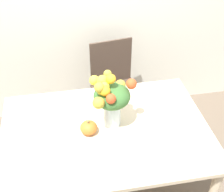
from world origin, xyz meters
The scene contains 4 objects.
dining_table centered at (0.00, 0.00, 0.67)m, with size 1.39×0.96×0.77m.
flower_vase centered at (0.05, 0.05, 0.99)m, with size 0.29×0.28×0.40m.
pumpkin centered at (-0.11, -0.01, 0.81)m, with size 0.11×0.11×0.10m.
dining_chair_near_window centered at (0.23, 0.83, 0.48)m, with size 0.47×0.47×0.91m.
Camera 1 is at (-0.23, -1.49, 2.23)m, focal length 50.00 mm.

